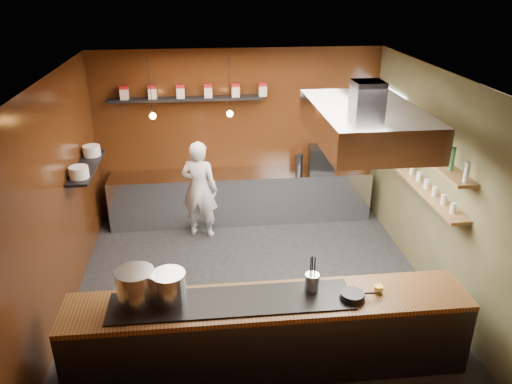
{
  "coord_description": "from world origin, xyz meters",
  "views": [
    {
      "loc": [
        -0.61,
        -6.0,
        4.15
      ],
      "look_at": [
        0.08,
        0.4,
        1.31
      ],
      "focal_mm": 35.0,
      "sensor_mm": 36.0,
      "label": 1
    }
  ],
  "objects": [
    {
      "name": "utensil_crock",
      "position": [
        0.49,
        -1.5,
        1.04
      ],
      "size": [
        0.18,
        0.18,
        0.2
      ],
      "primitive_type": "cylinder",
      "rotation": [
        0.0,
        0.0,
        0.13
      ],
      "color": "silver",
      "rests_on": "pass_counter"
    },
    {
      "name": "bottle_shelf_upper",
      "position": [
        2.34,
        0.3,
        1.92
      ],
      "size": [
        0.26,
        2.8,
        0.04
      ],
      "primitive_type": "cube",
      "color": "brown",
      "rests_on": "right_wall"
    },
    {
      "name": "plate_shelf",
      "position": [
        -2.34,
        1.0,
        1.55
      ],
      "size": [
        0.3,
        1.4,
        0.04
      ],
      "primitive_type": "cube",
      "color": "black",
      "rests_on": "left_wall"
    },
    {
      "name": "right_wall",
      "position": [
        2.5,
        0.0,
        1.5
      ],
      "size": [
        0.0,
        5.0,
        5.0
      ],
      "primitive_type": "plane",
      "rotation": [
        1.57,
        0.0,
        -1.57
      ],
      "color": "#4C492B",
      "rests_on": "ground"
    },
    {
      "name": "bottles",
      "position": [
        2.34,
        0.3,
        2.06
      ],
      "size": [
        0.06,
        2.66,
        0.24
      ],
      "color": "silver",
      "rests_on": "bottle_shelf_upper"
    },
    {
      "name": "plate_stacks",
      "position": [
        -2.34,
        1.0,
        1.65
      ],
      "size": [
        0.26,
        1.16,
        0.16
      ],
      "color": "white",
      "rests_on": "plate_shelf"
    },
    {
      "name": "stockpot_small",
      "position": [
        -1.05,
        -1.52,
        1.11
      ],
      "size": [
        0.44,
        0.44,
        0.34
      ],
      "primitive_type": "cylinder",
      "rotation": [
        0.0,
        0.0,
        -0.24
      ],
      "color": "silver",
      "rests_on": "pass_counter"
    },
    {
      "name": "stockpot_large",
      "position": [
        -1.39,
        -1.53,
        1.14
      ],
      "size": [
        0.53,
        0.53,
        0.39
      ],
      "primitive_type": "cylinder",
      "rotation": [
        0.0,
        0.0,
        -0.38
      ],
      "color": "#B4B6BB",
      "rests_on": "pass_counter"
    },
    {
      "name": "extractor_hood",
      "position": [
        1.3,
        -0.4,
        2.51
      ],
      "size": [
        1.2,
        2.0,
        0.72
      ],
      "color": "#38383D",
      "rests_on": "ceiling"
    },
    {
      "name": "wine_glasses",
      "position": [
        2.34,
        0.3,
        1.53
      ],
      "size": [
        0.07,
        2.37,
        0.13
      ],
      "color": "silver",
      "rests_on": "bottle_shelf_lower"
    },
    {
      "name": "tin_shelf",
      "position": [
        -0.9,
        2.36,
        2.2
      ],
      "size": [
        2.6,
        0.26,
        0.04
      ],
      "primitive_type": "cube",
      "color": "black",
      "rests_on": "back_wall"
    },
    {
      "name": "left_wall",
      "position": [
        -2.5,
        0.0,
        1.5
      ],
      "size": [
        0.0,
        5.0,
        5.0
      ],
      "primitive_type": "plane",
      "rotation": [
        1.57,
        0.0,
        1.57
      ],
      "color": "#361809",
      "rests_on": "ground"
    },
    {
      "name": "window_pane",
      "position": [
        2.45,
        1.7,
        1.9
      ],
      "size": [
        0.0,
        1.0,
        1.0
      ],
      "primitive_type": "plane",
      "rotation": [
        1.57,
        0.0,
        -1.57
      ],
      "color": "white",
      "rests_on": "right_wall"
    },
    {
      "name": "ceiling",
      "position": [
        0.0,
        0.0,
        3.0
      ],
      "size": [
        5.0,
        5.0,
        0.0
      ],
      "primitive_type": "plane",
      "rotation": [
        3.14,
        0.0,
        0.0
      ],
      "color": "silver",
      "rests_on": "back_wall"
    },
    {
      "name": "floor",
      "position": [
        0.0,
        0.0,
        0.0
      ],
      "size": [
        5.0,
        5.0,
        0.0
      ],
      "primitive_type": "plane",
      "color": "black",
      "rests_on": "ground"
    },
    {
      "name": "bottle_shelf_lower",
      "position": [
        2.34,
        0.3,
        1.45
      ],
      "size": [
        0.26,
        2.8,
        0.04
      ],
      "primitive_type": "cube",
      "color": "brown",
      "rests_on": "right_wall"
    },
    {
      "name": "butter_jar",
      "position": [
        1.21,
        -1.6,
        0.96
      ],
      "size": [
        0.1,
        0.1,
        0.09
      ],
      "primitive_type": "cylinder",
      "rotation": [
        0.0,
        0.0,
        -0.01
      ],
      "color": "yellow",
      "rests_on": "pass_counter"
    },
    {
      "name": "chef",
      "position": [
        -0.73,
        1.65,
        0.84
      ],
      "size": [
        0.71,
        0.57,
        1.68
      ],
      "primitive_type": "imported",
      "rotation": [
        0.0,
        0.0,
        2.83
      ],
      "color": "white",
      "rests_on": "floor"
    },
    {
      "name": "frying_pan",
      "position": [
        0.9,
        -1.7,
        0.97
      ],
      "size": [
        0.45,
        0.27,
        0.07
      ],
      "color": "black",
      "rests_on": "pass_counter"
    },
    {
      "name": "prep_counter",
      "position": [
        0.0,
        2.17,
        0.45
      ],
      "size": [
        4.6,
        0.65,
        0.9
      ],
      "primitive_type": "cube",
      "color": "silver",
      "rests_on": "floor"
    },
    {
      "name": "pass_counter",
      "position": [
        -0.0,
        -1.6,
        0.47
      ],
      "size": [
        4.4,
        0.72,
        0.94
      ],
      "color": "#38383D",
      "rests_on": "floor"
    },
    {
      "name": "storage_tins",
      "position": [
        -0.75,
        2.36,
        2.33
      ],
      "size": [
        2.43,
        0.13,
        0.22
      ],
      "color": "beige",
      "rests_on": "tin_shelf"
    },
    {
      "name": "pendant_left",
      "position": [
        -1.4,
        1.7,
        2.15
      ],
      "size": [
        0.1,
        0.1,
        0.95
      ],
      "color": "black",
      "rests_on": "ceiling"
    },
    {
      "name": "espresso_machine",
      "position": [
        1.44,
        2.16,
        1.12
      ],
      "size": [
        0.48,
        0.47,
        0.43
      ],
      "primitive_type": "cube",
      "rotation": [
        0.0,
        0.0,
        -0.13
      ],
      "color": "black",
      "rests_on": "prep_counter"
    },
    {
      "name": "pendant_right",
      "position": [
        -0.2,
        1.7,
        2.15
      ],
      "size": [
        0.1,
        0.1,
        0.95
      ],
      "color": "black",
      "rests_on": "ceiling"
    },
    {
      "name": "back_wall",
      "position": [
        0.0,
        2.5,
        1.5
      ],
      "size": [
        5.0,
        0.0,
        5.0
      ],
      "primitive_type": "plane",
      "rotation": [
        1.57,
        0.0,
        0.0
      ],
      "color": "#361809",
      "rests_on": "ground"
    }
  ]
}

